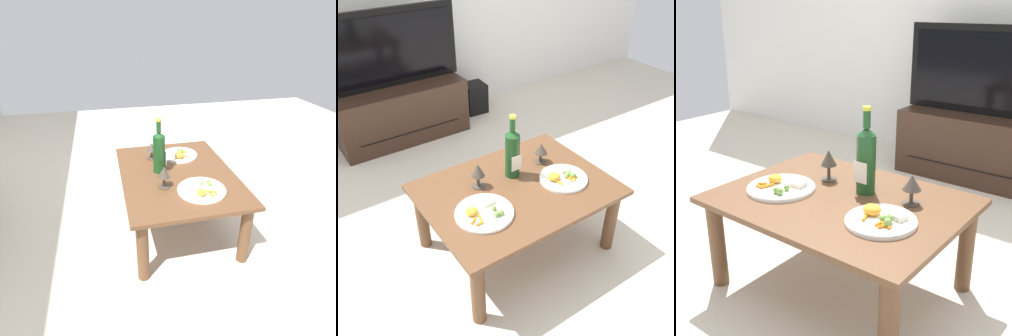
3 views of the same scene
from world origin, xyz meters
The scene contains 7 objects.
ground_plane centered at (0.00, 0.00, 0.00)m, with size 6.40×6.40×0.00m, color beige.
dining_table centered at (0.00, 0.00, 0.35)m, with size 1.01×0.75×0.43m.
wine_bottle centered at (0.05, 0.11, 0.58)m, with size 0.08×0.08×0.37m.
goblet_left centered at (-0.16, 0.13, 0.53)m, with size 0.07×0.07×0.14m.
goblet_right centered at (0.26, 0.13, 0.51)m, with size 0.08×0.08×0.13m.
dinner_plate_left centered at (-0.26, -0.08, 0.44)m, with size 0.30×0.30×0.05m.
dinner_plate_right centered at (0.26, -0.08, 0.44)m, with size 0.27×0.27×0.05m.
Camera 1 is at (-1.68, 0.45, 1.37)m, focal length 31.20 mm.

